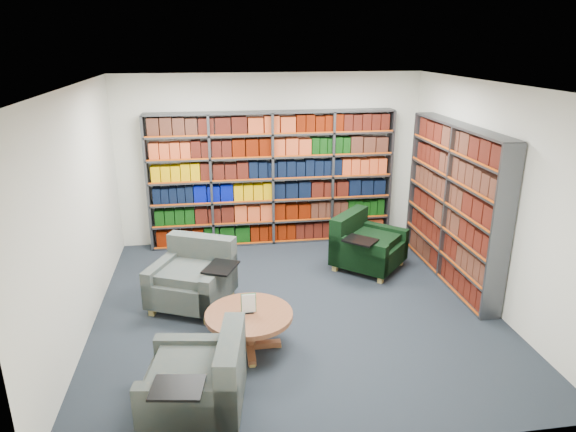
{
  "coord_description": "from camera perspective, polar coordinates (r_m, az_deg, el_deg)",
  "views": [
    {
      "loc": [
        -0.98,
        -5.81,
        3.28
      ],
      "look_at": [
        0.0,
        0.6,
        1.05
      ],
      "focal_mm": 32.0,
      "sensor_mm": 36.0,
      "label": 1
    }
  ],
  "objects": [
    {
      "name": "chair_teal_front",
      "position": [
        4.97,
        -9.36,
        -17.8
      ],
      "size": [
        1.0,
        1.1,
        0.8
      ],
      "color": "#0A2434",
      "rests_on": "ground"
    },
    {
      "name": "bookshelf_back",
      "position": [
        8.49,
        -1.77,
        4.08
      ],
      "size": [
        4.0,
        0.28,
        2.2
      ],
      "color": "#47494F",
      "rests_on": "ground"
    },
    {
      "name": "coffee_table",
      "position": [
        5.76,
        -4.35,
        -11.49
      ],
      "size": [
        0.96,
        0.96,
        0.68
      ],
      "color": "brown",
      "rests_on": "ground"
    },
    {
      "name": "bookshelf_right",
      "position": [
        7.54,
        17.88,
        1.22
      ],
      "size": [
        0.28,
        2.5,
        2.2
      ],
      "color": "#47494F",
      "rests_on": "ground"
    },
    {
      "name": "room_shell",
      "position": [
        6.18,
        0.84,
        1.28
      ],
      "size": [
        5.02,
        5.02,
        2.82
      ],
      "color": "black",
      "rests_on": "ground"
    },
    {
      "name": "chair_teal_left",
      "position": [
        6.84,
        -10.32,
        -6.84
      ],
      "size": [
        1.24,
        1.21,
        0.84
      ],
      "color": "#0A2434",
      "rests_on": "ground"
    },
    {
      "name": "chair_green_right",
      "position": [
        7.84,
        8.41,
        -3.36
      ],
      "size": [
        1.27,
        1.27,
        0.82
      ],
      "color": "black",
      "rests_on": "ground"
    }
  ]
}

